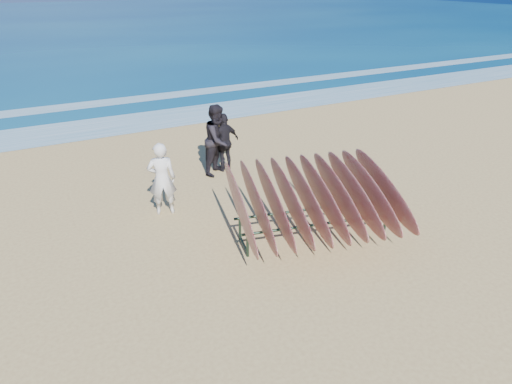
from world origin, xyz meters
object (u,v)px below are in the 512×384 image
person_white (162,179)px  person_dark_a (218,140)px  surfboard_rack (315,197)px  person_dark_b (224,142)px

person_white → person_dark_a: size_ratio=0.89×
surfboard_rack → person_dark_a: 4.15m
person_white → person_dark_b: (2.31, 1.72, -0.04)m
surfboard_rack → person_white: bearing=146.2°
person_dark_a → person_dark_b: (0.23, 0.11, -0.14)m
surfboard_rack → person_dark_b: size_ratio=2.29×
surfboard_rack → person_white: person_white is taller
person_white → person_dark_a: 2.63m
person_dark_b → surfboard_rack: bearing=75.8°
person_dark_a → person_dark_b: size_ratio=1.18×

